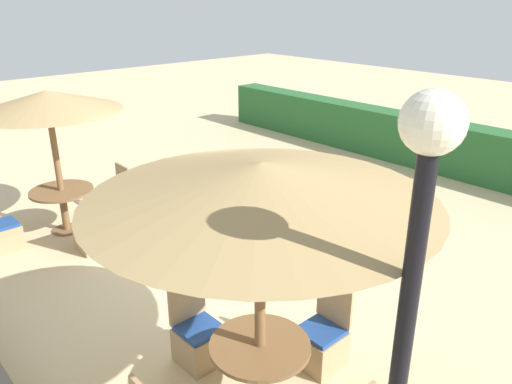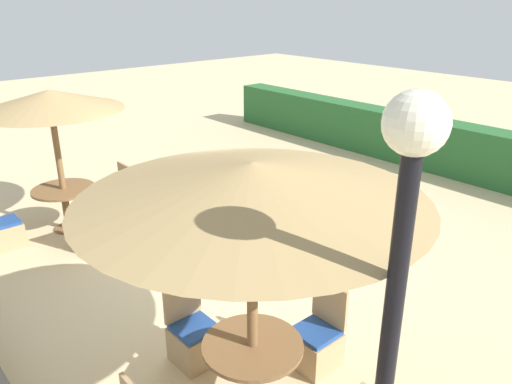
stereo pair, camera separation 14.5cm
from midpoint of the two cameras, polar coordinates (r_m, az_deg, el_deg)
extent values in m
plane|color=#D1BA8C|center=(7.79, -3.82, -7.27)|extent=(40.00, 40.00, 0.00)
cube|color=#28602D|center=(12.09, 19.49, 5.09)|extent=(13.00, 0.70, 1.14)
cylinder|color=black|center=(3.53, 14.88, -19.16)|extent=(0.12, 0.12, 3.00)
sphere|color=silver|center=(2.78, 18.12, 7.55)|extent=(0.36, 0.36, 0.36)
cylinder|color=brown|center=(4.56, -0.46, -12.28)|extent=(0.10, 0.10, 2.44)
cone|color=tan|center=(4.04, -0.51, 1.25)|extent=(2.94, 2.94, 0.32)
cylinder|color=brown|center=(5.10, -0.43, -20.41)|extent=(0.12, 0.12, 0.70)
cylinder|color=brown|center=(4.86, -0.44, -17.17)|extent=(0.95, 0.95, 0.04)
cube|color=tan|center=(5.73, -7.14, -17.00)|extent=(0.46, 0.46, 0.40)
cube|color=navy|center=(5.60, -7.25, -15.20)|extent=(0.42, 0.42, 0.05)
cube|color=tan|center=(5.59, -8.66, -12.02)|extent=(0.04, 0.46, 0.48)
cube|color=tan|center=(5.69, 6.53, -17.31)|extent=(0.46, 0.46, 0.40)
cube|color=navy|center=(5.55, 6.63, -15.50)|extent=(0.42, 0.42, 0.05)
cube|color=tan|center=(5.53, 8.22, -12.37)|extent=(0.46, 0.04, 0.48)
cylinder|color=brown|center=(8.77, -22.18, 2.72)|extent=(0.10, 0.10, 2.31)
cone|color=tan|center=(8.52, -23.20, 9.56)|extent=(2.27, 2.27, 0.32)
cylinder|color=brown|center=(9.18, -21.18, -4.01)|extent=(0.48, 0.48, 0.03)
cylinder|color=brown|center=(9.05, -21.47, -2.08)|extent=(0.12, 0.12, 0.71)
cylinder|color=brown|center=(8.91, -21.80, 0.11)|extent=(1.03, 1.03, 0.04)
cube|color=tan|center=(8.86, -27.22, -4.63)|extent=(0.46, 0.46, 0.40)
cube|color=navy|center=(8.77, -27.47, -3.31)|extent=(0.42, 0.42, 0.05)
cube|color=tan|center=(9.39, -16.21, -1.54)|extent=(0.46, 0.46, 0.40)
cube|color=navy|center=(9.31, -16.35, -0.27)|extent=(0.42, 0.42, 0.05)
cube|color=tan|center=(9.30, -15.38, 1.57)|extent=(0.46, 0.04, 0.48)
cube|color=tan|center=(8.32, -18.61, -4.93)|extent=(0.46, 0.46, 0.40)
cube|color=navy|center=(8.22, -18.80, -3.53)|extent=(0.42, 0.42, 0.05)
cube|color=tan|center=(7.94, -18.39, -2.29)|extent=(0.04, 0.46, 0.48)
camera|label=1|loc=(0.07, -90.53, -0.21)|focal=35.00mm
camera|label=2|loc=(0.07, 89.47, 0.21)|focal=35.00mm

